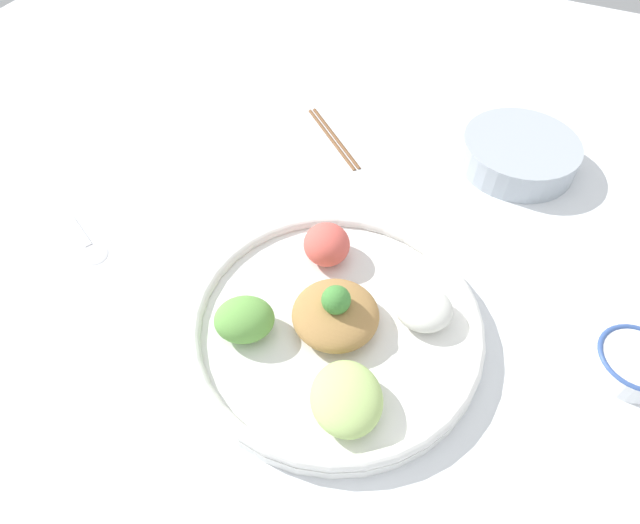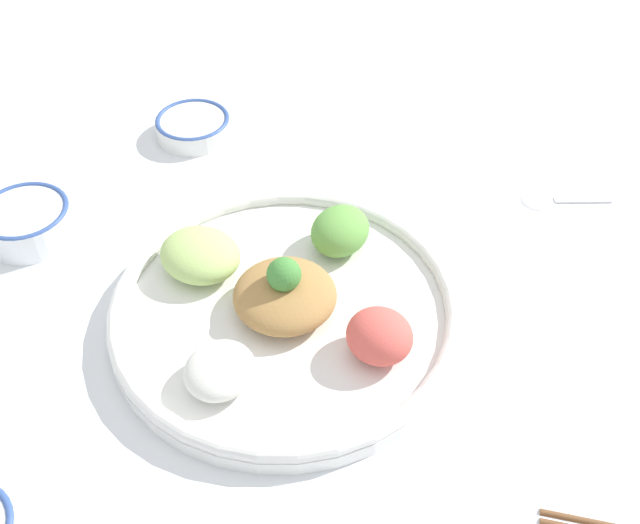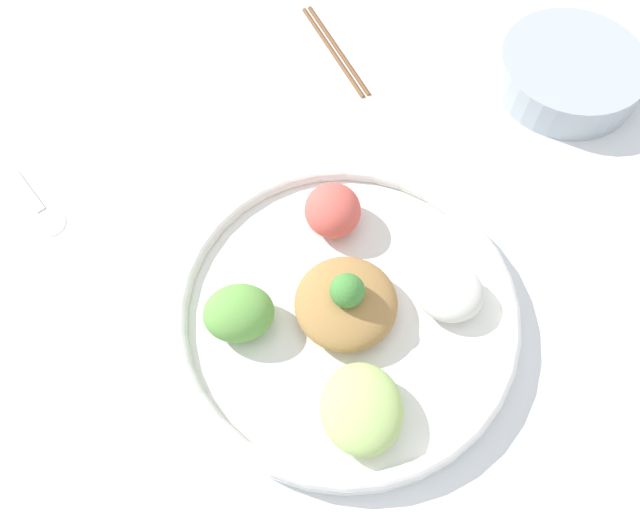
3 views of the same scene
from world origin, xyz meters
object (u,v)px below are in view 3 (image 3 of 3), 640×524
Objects in this scene: salad_platter at (345,311)px; side_serving_bowl at (570,71)px; serving_spoon_main at (42,211)px; chopsticks_pair_near at (335,49)px.

salad_platter is 1.98× the size of side_serving_bowl.
serving_spoon_main is at bearing 130.55° from side_serving_bowl.
side_serving_bowl is 1.66× the size of serving_spoon_main.
salad_platter is at bearing 161.94° from side_serving_bowl.
side_serving_bowl reaches higher than serving_spoon_main.
salad_platter is 0.43m from serving_spoon_main.
chopsticks_pair_near is at bearing -92.76° from serving_spoon_main.
side_serving_bowl is at bearing 52.13° from chopsticks_pair_near.
salad_platter is 0.45m from chopsticks_pair_near.
salad_platter reaches higher than serving_spoon_main.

